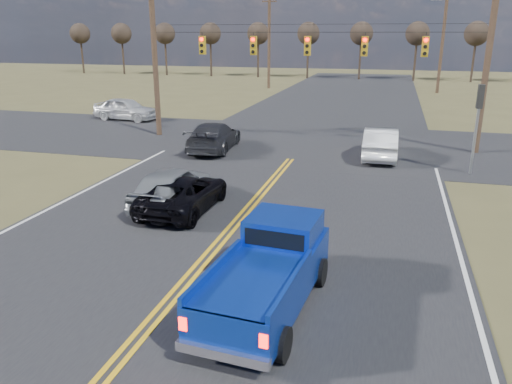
% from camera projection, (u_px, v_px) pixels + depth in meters
% --- Properties ---
extents(ground, '(160.00, 160.00, 0.00)m').
position_uv_depth(ground, '(172.00, 298.00, 11.73)').
color(ground, brown).
rests_on(ground, ground).
extents(road_main, '(14.00, 120.00, 0.02)m').
position_uv_depth(road_main, '(272.00, 182.00, 20.92)').
color(road_main, '#28282B').
rests_on(road_main, ground).
extents(road_cross, '(120.00, 12.00, 0.02)m').
position_uv_depth(road_cross, '(305.00, 143.00, 28.27)').
color(road_cross, '#28282B').
rests_on(road_cross, ground).
extents(signal_gantry, '(19.60, 4.83, 10.00)m').
position_uv_depth(signal_gantry, '(316.00, 51.00, 26.41)').
color(signal_gantry, '#473323').
rests_on(signal_gantry, ground).
extents(utility_poles, '(19.60, 58.32, 10.00)m').
position_uv_depth(utility_poles, '(304.00, 48.00, 25.76)').
color(utility_poles, '#473323').
rests_on(utility_poles, ground).
extents(treeline, '(87.00, 117.80, 7.40)m').
position_uv_depth(treeline, '(329.00, 37.00, 34.78)').
color(treeline, '#33261C').
rests_on(treeline, ground).
extents(pickup_truck, '(2.27, 5.02, 1.83)m').
position_uv_depth(pickup_truck, '(269.00, 272.00, 11.10)').
color(pickup_truck, black).
rests_on(pickup_truck, ground).
extents(silver_suv, '(1.79, 4.34, 1.47)m').
position_uv_depth(silver_suv, '(172.00, 186.00, 17.86)').
color(silver_suv, '#979B9E').
rests_on(silver_suv, ground).
extents(black_suv, '(2.08, 4.47, 1.24)m').
position_uv_depth(black_suv, '(184.00, 193.00, 17.42)').
color(black_suv, black).
rests_on(black_suv, ground).
extents(white_car_queue, '(1.67, 4.62, 1.52)m').
position_uv_depth(white_car_queue, '(380.00, 143.00, 24.69)').
color(white_car_queue, silver).
rests_on(white_car_queue, ground).
extents(dgrey_car_queue, '(2.50, 5.24, 1.48)m').
position_uv_depth(dgrey_car_queue, '(214.00, 136.00, 26.39)').
color(dgrey_car_queue, '#2F3034').
rests_on(dgrey_car_queue, ground).
extents(cross_car_west, '(2.31, 4.82, 1.59)m').
position_uv_depth(cross_car_west, '(126.00, 109.00, 35.59)').
color(cross_car_west, silver).
rests_on(cross_car_west, ground).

